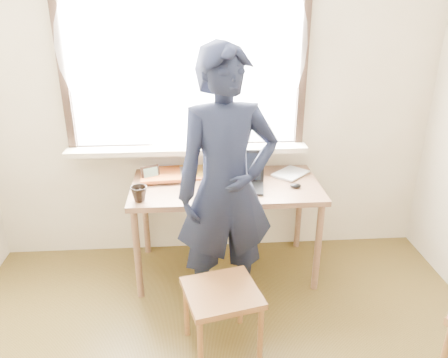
{
  "coord_description": "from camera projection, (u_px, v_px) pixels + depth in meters",
  "views": [
    {
      "loc": [
        -0.15,
        -1.31,
        2.04
      ],
      "look_at": [
        0.01,
        0.95,
        1.08
      ],
      "focal_mm": 35.0,
      "sensor_mm": 36.0,
      "label": 1
    }
  ],
  "objects": [
    {
      "name": "mug_dark",
      "position": [
        139.0,
        194.0,
        2.94
      ],
      "size": [
        0.14,
        0.14,
        0.11
      ],
      "primitive_type": "imported",
      "rotation": [
        0.0,
        0.0,
        -0.27
      ],
      "color": "black",
      "rests_on": "desk"
    },
    {
      "name": "desk_clutter",
      "position": [
        192.0,
        171.0,
        3.41
      ],
      "size": [
        0.72,
        0.44,
        0.04
      ],
      "color": "white",
      "rests_on": "desk"
    },
    {
      "name": "person",
      "position": [
        227.0,
        189.0,
        2.76
      ],
      "size": [
        0.73,
        0.55,
        1.8
      ],
      "primitive_type": "imported",
      "rotation": [
        0.0,
        0.0,
        0.19
      ],
      "color": "black",
      "rests_on": "ground"
    },
    {
      "name": "mouse",
      "position": [
        296.0,
        186.0,
        3.16
      ],
      "size": [
        0.08,
        0.06,
        0.03
      ],
      "primitive_type": "ellipsoid",
      "color": "black",
      "rests_on": "desk"
    },
    {
      "name": "laptop",
      "position": [
        239.0,
        178.0,
        3.18
      ],
      "size": [
        0.39,
        0.34,
        0.24
      ],
      "color": "black",
      "rests_on": "desk"
    },
    {
      "name": "work_chair",
      "position": [
        222.0,
        299.0,
        2.59
      ],
      "size": [
        0.5,
        0.49,
        0.43
      ],
      "color": "brown",
      "rests_on": "ground"
    },
    {
      "name": "book_b",
      "position": [
        280.0,
        171.0,
        3.44
      ],
      "size": [
        0.32,
        0.32,
        0.02
      ],
      "primitive_type": "imported",
      "rotation": [
        0.0,
        0.0,
        -0.79
      ],
      "color": "white",
      "rests_on": "desk"
    },
    {
      "name": "book_a",
      "position": [
        164.0,
        175.0,
        3.35
      ],
      "size": [
        0.2,
        0.27,
        0.03
      ],
      "primitive_type": "imported",
      "rotation": [
        0.0,
        0.0,
        -0.0
      ],
      "color": "white",
      "rests_on": "desk"
    },
    {
      "name": "mug_white",
      "position": [
        215.0,
        170.0,
        3.34
      ],
      "size": [
        0.16,
        0.16,
        0.11
      ],
      "primitive_type": "imported",
      "rotation": [
        0.0,
        0.0,
        0.24
      ],
      "color": "white",
      "rests_on": "desk"
    },
    {
      "name": "room_shell",
      "position": [
        229.0,
        117.0,
        1.56
      ],
      "size": [
        3.52,
        4.02,
        2.61
      ],
      "color": "beige",
      "rests_on": "ground"
    },
    {
      "name": "desk",
      "position": [
        226.0,
        194.0,
        3.25
      ],
      "size": [
        1.39,
        0.69,
        0.74
      ],
      "color": "brown",
      "rests_on": "ground"
    },
    {
      "name": "picture_frame",
      "position": [
        150.0,
        174.0,
        3.26
      ],
      "size": [
        0.13,
        0.07,
        0.11
      ],
      "color": "black",
      "rests_on": "desk"
    }
  ]
}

